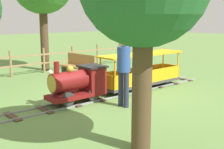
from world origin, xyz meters
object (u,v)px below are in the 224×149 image
object	(u,v)px
conductor_person	(124,65)
park_bench	(78,67)
locomotive	(79,83)
passenger_car	(142,74)

from	to	relation	value
conductor_person	park_bench	size ratio (longest dim) A/B	1.21
locomotive	passenger_car	xyz separation A→B (m)	(0.00, -2.12, -0.06)
locomotive	passenger_car	size ratio (longest dim) A/B	0.54
conductor_person	locomotive	bearing A→B (deg)	33.41
conductor_person	park_bench	bearing A→B (deg)	-16.07
park_bench	locomotive	bearing A→B (deg)	146.30
passenger_car	conductor_person	xyz separation A→B (m)	(-0.90, 1.53, 0.53)
conductor_person	park_bench	world-z (taller)	conductor_person
passenger_car	park_bench	world-z (taller)	passenger_car
locomotive	passenger_car	distance (m)	2.12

